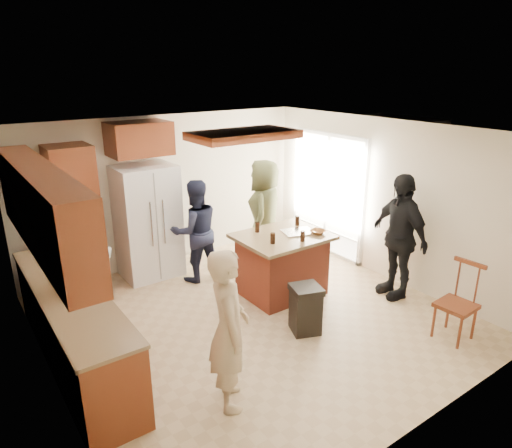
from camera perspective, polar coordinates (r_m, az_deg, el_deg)
room_shell at (r=9.92m, az=15.10°, el=4.68°), size 8.00×5.20×5.00m
person_front_left at (r=4.50m, az=-3.42°, el=-13.04°), size 0.66×0.74×1.66m
person_behind_left at (r=7.12m, az=-7.55°, el=-0.87°), size 0.86×0.60×1.62m
person_behind_right at (r=7.66m, az=1.06°, el=1.42°), size 1.03×1.02×1.80m
person_side_right at (r=6.85m, az=17.41°, el=-1.47°), size 0.78×1.17×1.84m
person_counter at (r=5.58m, az=-19.71°, el=-8.68°), size 0.45×0.95×1.46m
left_cabinetry at (r=5.40m, az=-22.98°, el=-7.38°), size 0.64×3.00×2.30m
back_wall_units at (r=7.10m, az=-19.73°, el=2.90°), size 1.80×0.60×2.45m
refrigerator at (r=7.40m, az=-13.36°, el=0.26°), size 0.90×0.76×1.80m
kitchen_island at (r=6.74m, az=3.28°, el=-5.01°), size 1.28×1.03×0.93m
island_items at (r=6.62m, az=5.34°, el=-0.91°), size 0.94×0.74×0.15m
trash_bin at (r=5.91m, az=6.21°, el=-10.48°), size 0.45×0.45×0.63m
spindle_chair at (r=6.20m, az=23.85°, el=-9.23°), size 0.45×0.45×0.99m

